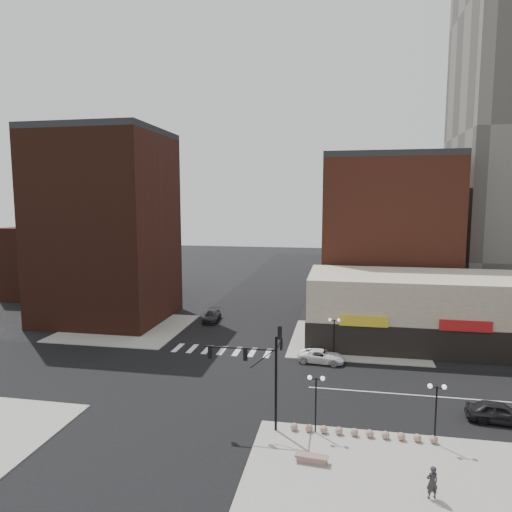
# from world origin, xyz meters

# --- Properties ---
(ground) EXTENTS (240.00, 240.00, 0.00)m
(ground) POSITION_xyz_m (0.00, 0.00, 0.00)
(ground) COLOR black
(ground) RESTS_ON ground
(road_ew) EXTENTS (200.00, 14.00, 0.02)m
(road_ew) POSITION_xyz_m (0.00, 0.00, 0.01)
(road_ew) COLOR black
(road_ew) RESTS_ON ground
(road_ns) EXTENTS (14.00, 200.00, 0.02)m
(road_ns) POSITION_xyz_m (0.00, 0.00, 0.01)
(road_ns) COLOR black
(road_ns) RESTS_ON ground
(sidewalk_nw) EXTENTS (15.00, 15.00, 0.12)m
(sidewalk_nw) POSITION_xyz_m (-14.50, 14.50, 0.06)
(sidewalk_nw) COLOR gray
(sidewalk_nw) RESTS_ON ground
(sidewalk_ne) EXTENTS (15.00, 15.00, 0.12)m
(sidewalk_ne) POSITION_xyz_m (14.50, 14.50, 0.06)
(sidewalk_ne) COLOR gray
(sidewalk_ne) RESTS_ON ground
(sidewalk_se) EXTENTS (18.00, 14.00, 0.12)m
(sidewalk_se) POSITION_xyz_m (16.00, -14.00, 0.06)
(sidewalk_se) COLOR gray
(sidewalk_se) RESTS_ON ground
(building_nw) EXTENTS (16.00, 15.00, 25.00)m
(building_nw) POSITION_xyz_m (-19.00, 18.50, 12.50)
(building_nw) COLOR #3D1D13
(building_nw) RESTS_ON ground
(building_nw_low) EXTENTS (20.00, 18.00, 12.00)m
(building_nw_low) POSITION_xyz_m (-32.00, 34.00, 6.00)
(building_nw_low) COLOR #3D1D13
(building_nw_low) RESTS_ON ground
(building_ne_midrise) EXTENTS (18.00, 15.00, 22.00)m
(building_ne_midrise) POSITION_xyz_m (19.00, 29.50, 11.00)
(building_ne_midrise) COLOR brown
(building_ne_midrise) RESTS_ON ground
(building_ne_row) EXTENTS (24.20, 12.20, 8.00)m
(building_ne_row) POSITION_xyz_m (21.00, 15.00, 3.30)
(building_ne_row) COLOR beige
(building_ne_row) RESTS_ON ground
(traffic_signal) EXTENTS (5.59, 3.09, 7.77)m
(traffic_signal) POSITION_xyz_m (7.24, -7.83, 4.96)
(traffic_signal) COLOR black
(traffic_signal) RESTS_ON ground
(street_lamp_se_a) EXTENTS (1.22, 0.32, 4.16)m
(street_lamp_se_a) POSITION_xyz_m (11.00, -8.00, 3.29)
(street_lamp_se_a) COLOR black
(street_lamp_se_a) RESTS_ON sidewalk_se
(street_lamp_se_b) EXTENTS (1.22, 0.32, 4.16)m
(street_lamp_se_b) POSITION_xyz_m (19.00, -8.00, 3.29)
(street_lamp_se_b) COLOR black
(street_lamp_se_b) RESTS_ON sidewalk_se
(street_lamp_ne) EXTENTS (1.22, 0.32, 4.16)m
(street_lamp_ne) POSITION_xyz_m (12.00, 8.00, 3.29)
(street_lamp_ne) COLOR black
(street_lamp_ne) RESTS_ON sidewalk_ne
(bollard_row) EXTENTS (9.99, 0.54, 0.54)m
(bollard_row) POSITION_xyz_m (14.23, -8.00, 0.39)
(bollard_row) COLOR gray
(bollard_row) RESTS_ON sidewalk_se
(white_suv) EXTENTS (4.95, 2.66, 1.32)m
(white_suv) POSITION_xyz_m (10.80, 6.50, 0.66)
(white_suv) COLOR white
(white_suv) RESTS_ON ground
(dark_sedan_east) EXTENTS (4.78, 2.32, 1.57)m
(dark_sedan_east) POSITION_xyz_m (24.33, -3.83, 0.79)
(dark_sedan_east) COLOR black
(dark_sedan_east) RESTS_ON ground
(dark_sedan_north) EXTENTS (2.53, 5.12, 1.43)m
(dark_sedan_north) POSITION_xyz_m (-4.59, 19.92, 0.72)
(dark_sedan_north) COLOR black
(dark_sedan_north) RESTS_ON ground
(pedestrian) EXTENTS (0.80, 0.65, 1.88)m
(pedestrian) POSITION_xyz_m (17.70, -14.08, 1.06)
(pedestrian) COLOR #2A262C
(pedestrian) RESTS_ON sidewalk_se
(stone_bench) EXTENTS (2.11, 0.82, 0.48)m
(stone_bench) POSITION_xyz_m (10.98, -11.82, 0.38)
(stone_bench) COLOR #86645C
(stone_bench) RESTS_ON sidewalk_se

